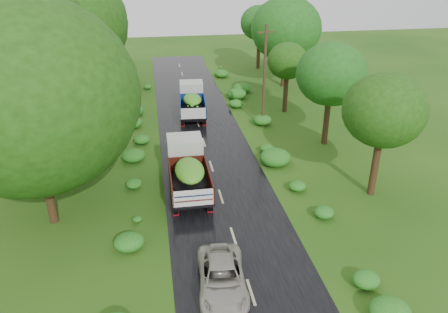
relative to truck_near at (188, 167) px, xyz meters
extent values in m
plane|color=#1C4B10|center=(1.79, -9.20, -1.48)|extent=(120.00, 120.00, 0.00)
cube|color=black|center=(1.79, -4.20, -1.47)|extent=(6.50, 80.00, 0.02)
cube|color=#BFB78C|center=(1.79, -9.20, -1.46)|extent=(0.12, 1.60, 0.00)
cube|color=#BFB78C|center=(1.79, -5.20, -1.46)|extent=(0.12, 1.60, 0.00)
cube|color=#BFB78C|center=(1.79, -1.20, -1.46)|extent=(0.12, 1.60, 0.00)
cube|color=#BFB78C|center=(1.79, 2.80, -1.46)|extent=(0.12, 1.60, 0.00)
cube|color=#BFB78C|center=(1.79, 6.80, -1.46)|extent=(0.12, 1.60, 0.00)
cube|color=#BFB78C|center=(1.79, 10.80, -1.46)|extent=(0.12, 1.60, 0.00)
cube|color=#BFB78C|center=(1.79, 14.80, -1.46)|extent=(0.12, 1.60, 0.00)
cube|color=#BFB78C|center=(1.79, 18.80, -1.46)|extent=(0.12, 1.60, 0.00)
cube|color=#BFB78C|center=(1.79, 22.80, -1.46)|extent=(0.12, 1.60, 0.00)
cube|color=#BFB78C|center=(1.79, 26.80, -1.46)|extent=(0.12, 1.60, 0.00)
cube|color=#BFB78C|center=(1.79, 30.80, -1.46)|extent=(0.12, 1.60, 0.00)
cube|color=black|center=(0.00, -0.31, -0.85)|extent=(1.69, 5.49, 0.27)
cylinder|color=black|center=(-0.94, 1.69, -0.99)|extent=(0.28, 0.97, 0.97)
cylinder|color=black|center=(0.95, 1.68, -0.99)|extent=(0.28, 0.97, 0.97)
cylinder|color=black|center=(-0.95, -1.55, -0.99)|extent=(0.28, 0.97, 0.97)
cylinder|color=black|center=(0.94, -1.56, -0.99)|extent=(0.28, 0.97, 0.97)
cylinder|color=black|center=(-0.95, -2.55, -0.99)|extent=(0.28, 0.97, 0.97)
cylinder|color=black|center=(0.94, -2.56, -0.99)|extent=(0.28, 0.97, 0.97)
cube|color=maroon|center=(-0.95, -2.88, -1.21)|extent=(0.33, 0.04, 0.44)
cube|color=maroon|center=(0.94, -2.89, -1.21)|extent=(0.33, 0.04, 0.44)
cube|color=silver|center=(0.01, 1.88, 0.21)|extent=(2.15, 1.86, 1.85)
cube|color=black|center=(0.00, -1.33, -0.63)|extent=(2.25, 4.19, 0.16)
cube|color=#4E1C0D|center=(-1.08, -1.33, -0.09)|extent=(0.09, 4.19, 0.92)
cube|color=#4E1C0D|center=(1.08, -1.34, -0.09)|extent=(0.09, 4.19, 0.92)
cube|color=#4E1C0D|center=(0.00, 0.72, -0.09)|extent=(2.24, 0.08, 0.92)
cube|color=silver|center=(-0.01, -3.39, -0.09)|extent=(2.24, 0.08, 0.92)
ellipsoid|color=#38931A|center=(0.00, -1.33, 0.49)|extent=(1.89, 3.52, 0.97)
cube|color=black|center=(1.55, 12.54, -0.88)|extent=(1.95, 5.28, 0.26)
cylinder|color=black|center=(0.79, 14.49, -1.02)|extent=(0.32, 0.94, 0.92)
cylinder|color=black|center=(2.57, 14.36, -1.02)|extent=(0.32, 0.94, 0.92)
cylinder|color=black|center=(0.57, 11.43, -1.02)|extent=(0.32, 0.94, 0.92)
cylinder|color=black|center=(2.36, 11.30, -1.02)|extent=(0.32, 0.94, 0.92)
cylinder|color=black|center=(0.51, 10.49, -1.02)|extent=(0.32, 0.94, 0.92)
cylinder|color=black|center=(2.29, 10.36, -1.02)|extent=(0.32, 0.94, 0.92)
cube|color=maroon|center=(0.48, 10.18, -1.22)|extent=(0.31, 0.06, 0.41)
cube|color=maroon|center=(2.27, 10.05, -1.22)|extent=(0.31, 0.06, 0.41)
cube|color=silver|center=(1.70, 14.61, 0.12)|extent=(2.15, 1.89, 1.75)
cube|color=black|center=(1.48, 11.58, -0.68)|extent=(2.39, 4.10, 0.15)
cube|color=navy|center=(0.46, 11.65, -0.17)|extent=(0.36, 3.95, 0.87)
cube|color=navy|center=(2.50, 11.51, -0.17)|extent=(0.36, 3.95, 0.87)
cube|color=navy|center=(1.62, 13.52, -0.17)|extent=(2.12, 0.23, 0.87)
cube|color=silver|center=(1.34, 9.64, -0.17)|extent=(2.12, 0.23, 0.87)
ellipsoid|color=#38931A|center=(1.48, 11.58, 0.38)|extent=(2.01, 3.44, 0.92)
imported|color=#ABA698|center=(0.61, -8.79, -0.86)|extent=(2.34, 4.46, 1.20)
cylinder|color=#382616|center=(7.01, 9.56, 2.57)|extent=(0.26, 0.26, 8.09)
cube|color=#382616|center=(7.01, 9.56, 6.01)|extent=(1.41, 0.36, 0.10)
cylinder|color=black|center=(-7.41, -2.22, 2.47)|extent=(0.47, 0.47, 7.90)
ellipsoid|color=#1B440D|center=(-7.41, -2.22, 5.47)|extent=(4.55, 4.55, 4.10)
cylinder|color=black|center=(-8.51, 2.50, 2.21)|extent=(0.46, 0.46, 7.39)
ellipsoid|color=#1B440D|center=(-8.51, 2.50, 5.02)|extent=(4.38, 4.38, 3.94)
cylinder|color=black|center=(-7.38, 7.25, 2.34)|extent=(0.46, 0.46, 7.65)
ellipsoid|color=#1B440D|center=(-7.38, 7.25, 5.25)|extent=(3.57, 3.57, 3.21)
cylinder|color=black|center=(-10.39, 12.36, 3.23)|extent=(0.51, 0.51, 9.42)
ellipsoid|color=#1B440D|center=(-10.39, 12.36, 6.81)|extent=(3.99, 3.99, 3.59)
cylinder|color=black|center=(-8.14, 16.04, 2.01)|extent=(0.45, 0.45, 6.98)
ellipsoid|color=#1B440D|center=(-8.14, 16.04, 4.66)|extent=(3.19, 3.19, 2.87)
cylinder|color=black|center=(-9.56, 21.27, 2.35)|extent=(0.46, 0.46, 7.66)
ellipsoid|color=#1B440D|center=(-9.56, 21.27, 5.26)|extent=(4.90, 4.90, 4.41)
cylinder|color=black|center=(-8.11, 25.86, 2.35)|extent=(0.46, 0.46, 7.67)
ellipsoid|color=#1B440D|center=(-8.11, 25.86, 5.27)|extent=(4.15, 4.15, 3.74)
cylinder|color=black|center=(10.64, -2.33, 1.49)|extent=(0.42, 0.42, 5.95)
ellipsoid|color=#1B5615|center=(10.64, -2.33, 3.75)|extent=(3.02, 3.02, 2.72)
cylinder|color=black|center=(10.65, 5.18, 1.51)|extent=(0.42, 0.42, 5.99)
ellipsoid|color=#1B5615|center=(10.65, 5.18, 3.79)|extent=(3.15, 3.15, 2.83)
cylinder|color=black|center=(9.77, 12.46, 1.10)|extent=(0.40, 0.40, 5.16)
ellipsoid|color=#1B5615|center=(9.77, 12.46, 3.06)|extent=(2.64, 2.64, 2.37)
cylinder|color=black|center=(11.88, 20.14, 1.86)|extent=(0.44, 0.44, 6.68)
ellipsoid|color=#1B5615|center=(11.88, 20.14, 4.39)|extent=(3.76, 3.76, 3.39)
cylinder|color=black|center=(11.06, 27.89, 1.54)|extent=(0.43, 0.43, 6.05)
ellipsoid|color=#1B5615|center=(11.06, 27.89, 3.84)|extent=(2.98, 2.98, 2.68)
camera|label=1|loc=(-1.71, -23.02, 11.76)|focal=35.00mm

